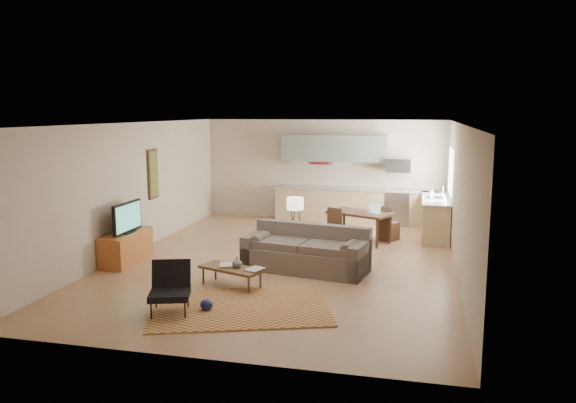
% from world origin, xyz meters
% --- Properties ---
extents(room, '(9.00, 9.00, 9.00)m').
position_xyz_m(room, '(0.00, 0.00, 1.35)').
color(room, '#9A6E4C').
rests_on(room, ground).
extents(kitchen_counter_back, '(4.26, 0.64, 0.92)m').
position_xyz_m(kitchen_counter_back, '(0.90, 4.18, 0.46)').
color(kitchen_counter_back, tan).
rests_on(kitchen_counter_back, ground).
extents(kitchen_counter_right, '(0.64, 2.26, 0.92)m').
position_xyz_m(kitchen_counter_right, '(2.93, 3.00, 0.46)').
color(kitchen_counter_right, tan).
rests_on(kitchen_counter_right, ground).
extents(kitchen_range, '(0.62, 0.62, 0.90)m').
position_xyz_m(kitchen_range, '(2.00, 4.18, 0.45)').
color(kitchen_range, '#A5A8AD').
rests_on(kitchen_range, ground).
extents(kitchen_microwave, '(0.62, 0.40, 0.35)m').
position_xyz_m(kitchen_microwave, '(2.00, 4.20, 1.55)').
color(kitchen_microwave, '#A5A8AD').
rests_on(kitchen_microwave, room).
extents(upper_cabinets, '(2.80, 0.34, 0.70)m').
position_xyz_m(upper_cabinets, '(0.30, 4.33, 1.95)').
color(upper_cabinets, slate).
rests_on(upper_cabinets, room).
extents(window_right, '(0.02, 1.40, 1.05)m').
position_xyz_m(window_right, '(3.23, 3.00, 1.55)').
color(window_right, white).
rests_on(window_right, room).
extents(wall_art_left, '(0.06, 0.42, 1.10)m').
position_xyz_m(wall_art_left, '(-3.21, 0.90, 1.55)').
color(wall_art_left, olive).
rests_on(wall_art_left, room).
extents(triptych, '(1.70, 0.04, 0.50)m').
position_xyz_m(triptych, '(-0.10, 4.47, 1.75)').
color(triptych, '#FAEDC2').
rests_on(triptych, room).
extents(rug, '(3.09, 2.59, 0.02)m').
position_xyz_m(rug, '(-0.02, -2.72, 0.01)').
color(rug, '#94441F').
rests_on(rug, floor).
extents(sofa, '(2.52, 1.43, 0.83)m').
position_xyz_m(sofa, '(0.53, -0.53, 0.41)').
color(sofa, brown).
rests_on(sofa, floor).
extents(coffee_table, '(1.20, 0.80, 0.34)m').
position_xyz_m(coffee_table, '(-0.50, -1.75, 0.17)').
color(coffee_table, brown).
rests_on(coffee_table, floor).
extents(book_a, '(0.39, 0.43, 0.03)m').
position_xyz_m(book_a, '(-0.72, -1.72, 0.35)').
color(book_a, maroon).
rests_on(book_a, coffee_table).
extents(book_b, '(0.44, 0.47, 0.02)m').
position_xyz_m(book_b, '(-0.18, -1.78, 0.35)').
color(book_b, navy).
rests_on(book_b, coffee_table).
extents(vase, '(0.19, 0.19, 0.18)m').
position_xyz_m(vase, '(-0.40, -1.74, 0.42)').
color(vase, black).
rests_on(vase, coffee_table).
extents(armchair, '(0.84, 0.84, 0.76)m').
position_xyz_m(armchair, '(-0.94, -3.20, 0.38)').
color(armchair, black).
rests_on(armchair, floor).
extents(tv_credenza, '(0.50, 1.30, 0.60)m').
position_xyz_m(tv_credenza, '(-2.98, -0.80, 0.30)').
color(tv_credenza, '#9A5023').
rests_on(tv_credenza, floor).
extents(tv, '(0.10, 1.00, 0.60)m').
position_xyz_m(tv, '(-2.93, -0.80, 0.90)').
color(tv, black).
rests_on(tv, tv_credenza).
extents(console_table, '(0.69, 0.57, 0.69)m').
position_xyz_m(console_table, '(0.14, 0.32, 0.35)').
color(console_table, '#3B2618').
rests_on(console_table, floor).
extents(table_lamp, '(0.44, 0.44, 0.56)m').
position_xyz_m(table_lamp, '(0.14, 0.32, 0.97)').
color(table_lamp, beige).
rests_on(table_lamp, console_table).
extents(dining_table, '(1.57, 1.28, 0.69)m').
position_xyz_m(dining_table, '(1.27, 1.99, 0.35)').
color(dining_table, '#3B2618').
rests_on(dining_table, floor).
extents(dining_chair_near, '(0.52, 0.53, 0.80)m').
position_xyz_m(dining_chair_near, '(0.65, 1.62, 0.40)').
color(dining_chair_near, '#3B2618').
rests_on(dining_chair_near, floor).
extents(dining_chair_far, '(0.53, 0.54, 0.81)m').
position_xyz_m(dining_chair_far, '(1.88, 2.37, 0.40)').
color(dining_chair_far, '#3B2618').
rests_on(dining_chair_far, floor).
extents(laptop, '(0.36, 0.34, 0.22)m').
position_xyz_m(laptop, '(1.54, 1.90, 0.80)').
color(laptop, '#A5A8AD').
rests_on(laptop, dining_table).
extents(soap_bottle, '(0.12, 0.13, 0.19)m').
position_xyz_m(soap_bottle, '(2.83, 3.18, 1.02)').
color(soap_bottle, '#FAEDC2').
rests_on(soap_bottle, kitchen_counter_right).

